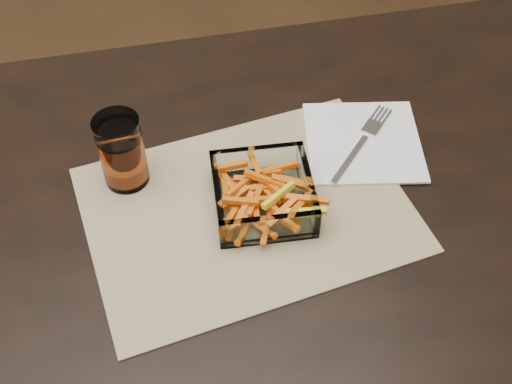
{
  "coord_description": "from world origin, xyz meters",
  "views": [
    {
      "loc": [
        0.04,
        -0.53,
        1.47
      ],
      "look_at": [
        0.16,
        0.04,
        0.78
      ],
      "focal_mm": 45.0,
      "sensor_mm": 36.0,
      "label": 1
    }
  ],
  "objects_px": {
    "glass_bowl": "(263,196)",
    "tumbler": "(122,153)",
    "dining_table": "(156,281)",
    "fork": "(363,141)"
  },
  "relations": [
    {
      "from": "glass_bowl",
      "to": "tumbler",
      "type": "height_order",
      "value": "tumbler"
    },
    {
      "from": "dining_table",
      "to": "glass_bowl",
      "type": "xyz_separation_m",
      "value": [
        0.17,
        0.03,
        0.11
      ]
    },
    {
      "from": "glass_bowl",
      "to": "tumbler",
      "type": "distance_m",
      "value": 0.21
    },
    {
      "from": "tumbler",
      "to": "fork",
      "type": "bearing_deg",
      "value": -0.87
    },
    {
      "from": "fork",
      "to": "glass_bowl",
      "type": "bearing_deg",
      "value": -110.33
    },
    {
      "from": "dining_table",
      "to": "fork",
      "type": "relative_size",
      "value": 10.72
    },
    {
      "from": "fork",
      "to": "dining_table",
      "type": "bearing_deg",
      "value": -117.16
    },
    {
      "from": "dining_table",
      "to": "fork",
      "type": "distance_m",
      "value": 0.38
    },
    {
      "from": "glass_bowl",
      "to": "fork",
      "type": "bearing_deg",
      "value": 26.25
    },
    {
      "from": "tumbler",
      "to": "fork",
      "type": "relative_size",
      "value": 0.77
    }
  ]
}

